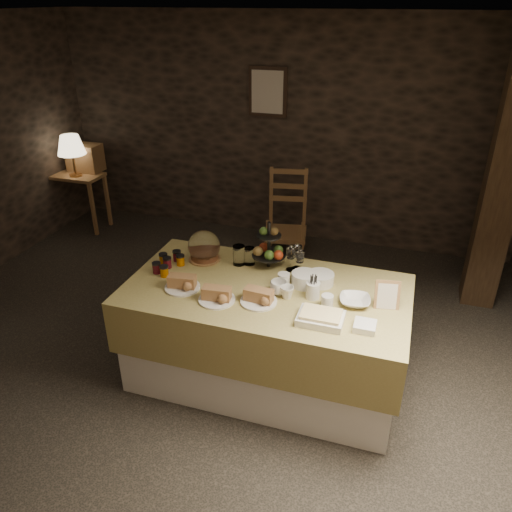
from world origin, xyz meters
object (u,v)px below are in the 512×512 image
(chair, at_px, (288,217))
(fruit_stand, at_px, (269,250))
(timber_column, at_px, (505,175))
(buffet_table, at_px, (266,327))
(table_lamp, at_px, (71,145))
(console_table, at_px, (77,184))
(wine_rack, at_px, (85,157))

(chair, height_order, fruit_stand, fruit_stand)
(timber_column, height_order, fruit_stand, timber_column)
(timber_column, bearing_deg, buffet_table, -133.92)
(buffet_table, xyz_separation_m, timber_column, (1.69, 1.75, 0.83))
(table_lamp, bearing_deg, console_table, 135.00)
(chair, relative_size, timber_column, 0.30)
(table_lamp, height_order, chair, table_lamp)
(chair, xyz_separation_m, fruit_stand, (0.33, -1.88, 0.53))
(chair, distance_m, timber_column, 2.31)
(console_table, relative_size, table_lamp, 1.42)
(timber_column, relative_size, fruit_stand, 6.84)
(buffet_table, bearing_deg, chair, 100.33)
(console_table, xyz_separation_m, fruit_stand, (3.07, -1.73, 0.37))
(table_lamp, xyz_separation_m, timber_column, (4.78, -0.25, 0.19))
(wine_rack, xyz_separation_m, timber_column, (4.78, -0.48, 0.41))
(timber_column, bearing_deg, fruit_stand, -140.99)
(buffet_table, bearing_deg, timber_column, 46.08)
(buffet_table, relative_size, wine_rack, 4.92)
(buffet_table, bearing_deg, table_lamp, 147.08)
(table_lamp, bearing_deg, fruit_stand, -29.08)
(wine_rack, bearing_deg, buffet_table, -35.82)
(wine_rack, relative_size, timber_column, 0.16)
(wine_rack, xyz_separation_m, chair, (2.69, -0.03, -0.45))
(wine_rack, bearing_deg, table_lamp, -90.00)
(console_table, relative_size, wine_rack, 1.72)
(table_lamp, bearing_deg, wine_rack, 90.00)
(table_lamp, relative_size, fruit_stand, 1.34)
(buffet_table, xyz_separation_m, chair, (-0.40, 2.21, -0.03))
(console_table, distance_m, wine_rack, 0.35)
(table_lamp, distance_m, wine_rack, 0.31)
(console_table, bearing_deg, wine_rack, 74.48)
(table_lamp, bearing_deg, timber_column, -3.00)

